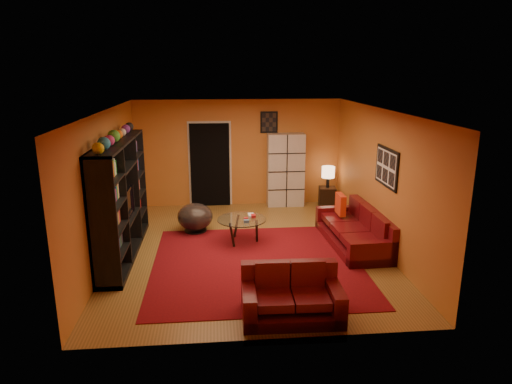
{
  "coord_description": "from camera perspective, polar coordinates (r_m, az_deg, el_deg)",
  "views": [
    {
      "loc": [
        -0.6,
        -8.04,
        3.31
      ],
      "look_at": [
        0.16,
        0.1,
        1.09
      ],
      "focal_mm": 32.0,
      "sensor_mm": 36.0,
      "label": 1
    }
  ],
  "objects": [
    {
      "name": "coffee_table",
      "position": [
        8.89,
        -1.8,
        -3.68
      ],
      "size": [
        0.95,
        0.95,
        0.48
      ],
      "rotation": [
        0.0,
        0.0,
        -0.21
      ],
      "color": "silver",
      "rests_on": "floor"
    },
    {
      "name": "table_lamp",
      "position": [
        11.18,
        9.01,
        2.41
      ],
      "size": [
        0.31,
        0.31,
        0.52
      ],
      "color": "black",
      "rests_on": "side_table"
    },
    {
      "name": "tv",
      "position": [
        8.46,
        -16.21,
        -1.45
      ],
      "size": [
        0.88,
        0.12,
        0.51
      ],
      "primitive_type": "imported",
      "rotation": [
        0.0,
        0.0,
        1.57
      ],
      "color": "black",
      "rests_on": "entertainment_unit"
    },
    {
      "name": "wall_front",
      "position": [
        5.46,
        1.35,
        -6.42
      ],
      "size": [
        6.0,
        0.0,
        6.0
      ],
      "primitive_type": "plane",
      "rotation": [
        -1.57,
        0.0,
        0.0
      ],
      "color": "#BB6929",
      "rests_on": "floor"
    },
    {
      "name": "doorway",
      "position": [
        11.23,
        -5.76,
        3.36
      ],
      "size": [
        0.95,
        0.1,
        2.04
      ],
      "primitive_type": "cube",
      "color": "black",
      "rests_on": "floor"
    },
    {
      "name": "wall_art_back",
      "position": [
        11.17,
        1.64,
        8.72
      ],
      "size": [
        0.42,
        0.03,
        0.52
      ],
      "primitive_type": "cube",
      "color": "black",
      "rests_on": "wall_back"
    },
    {
      "name": "entertainment_unit",
      "position": [
        8.51,
        -16.5,
        -0.83
      ],
      "size": [
        0.45,
        3.0,
        2.1
      ],
      "primitive_type": "cube",
      "color": "black",
      "rests_on": "floor"
    },
    {
      "name": "loveseat",
      "position": [
        6.46,
        4.39,
        -12.76
      ],
      "size": [
        1.38,
        0.85,
        0.85
      ],
      "rotation": [
        0.0,
        0.0,
        1.55
      ],
      "color": "#4F0A11",
      "rests_on": "rug"
    },
    {
      "name": "ceiling",
      "position": [
        8.09,
        -1.1,
        10.16
      ],
      "size": [
        6.0,
        6.0,
        0.0
      ],
      "primitive_type": "plane",
      "rotation": [
        3.14,
        0.0,
        0.0
      ],
      "color": "white",
      "rests_on": "wall_back"
    },
    {
      "name": "side_table",
      "position": [
        11.33,
        8.88,
        -0.65
      ],
      "size": [
        0.45,
        0.45,
        0.5
      ],
      "primitive_type": "cube",
      "rotation": [
        0.0,
        0.0,
        -0.15
      ],
      "color": "black",
      "rests_on": "floor"
    },
    {
      "name": "wall_back",
      "position": [
        11.23,
        -2.21,
        4.88
      ],
      "size": [
        6.0,
        0.0,
        6.0
      ],
      "primitive_type": "plane",
      "rotation": [
        1.57,
        0.0,
        0.0
      ],
      "color": "#BB6929",
      "rests_on": "floor"
    },
    {
      "name": "storage_cabinet",
      "position": [
        11.24,
        3.72,
        2.76
      ],
      "size": [
        0.9,
        0.4,
        1.79
      ],
      "primitive_type": "cube",
      "rotation": [
        0.0,
        0.0,
        -0.01
      ],
      "color": "beige",
      "rests_on": "floor"
    },
    {
      "name": "bowl_chair",
      "position": [
        9.59,
        -7.62,
        -3.1
      ],
      "size": [
        0.74,
        0.74,
        0.6
      ],
      "color": "black",
      "rests_on": "floor"
    },
    {
      "name": "wall_right",
      "position": [
        8.85,
        15.32,
        1.52
      ],
      "size": [
        0.0,
        6.0,
        6.0
      ],
      "primitive_type": "plane",
      "rotation": [
        1.57,
        0.0,
        -1.57
      ],
      "color": "#BB6929",
      "rests_on": "floor"
    },
    {
      "name": "wall_left",
      "position": [
        8.5,
        -18.11,
        0.75
      ],
      "size": [
        0.0,
        6.0,
        6.0
      ],
      "primitive_type": "plane",
      "rotation": [
        1.57,
        0.0,
        1.57
      ],
      "color": "#BB6929",
      "rests_on": "floor"
    },
    {
      "name": "rug",
      "position": [
        8.08,
        0.09,
        -8.95
      ],
      "size": [
        3.6,
        3.6,
        0.01
      ],
      "primitive_type": "cube",
      "color": "#590A11",
      "rests_on": "floor"
    },
    {
      "name": "sofa",
      "position": [
        9.05,
        12.63,
        -4.71
      ],
      "size": [
        1.01,
        2.27,
        0.85
      ],
      "rotation": [
        0.0,
        0.0,
        0.04
      ],
      "color": "#4F0A11",
      "rests_on": "rug"
    },
    {
      "name": "throw_pillow",
      "position": [
        9.46,
        10.52,
        -1.52
      ],
      "size": [
        0.12,
        0.42,
        0.42
      ],
      "primitive_type": "cube",
      "color": "red",
      "rests_on": "sofa"
    },
    {
      "name": "wall_art_right",
      "position": [
        8.5,
        16.03,
        3.0
      ],
      "size": [
        0.03,
        1.0,
        0.7
      ],
      "primitive_type": "cube",
      "color": "black",
      "rests_on": "wall_right"
    },
    {
      "name": "floor",
      "position": [
        8.71,
        -1.01,
        -7.13
      ],
      "size": [
        6.0,
        6.0,
        0.0
      ],
      "primitive_type": "plane",
      "color": "brown",
      "rests_on": "ground"
    }
  ]
}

